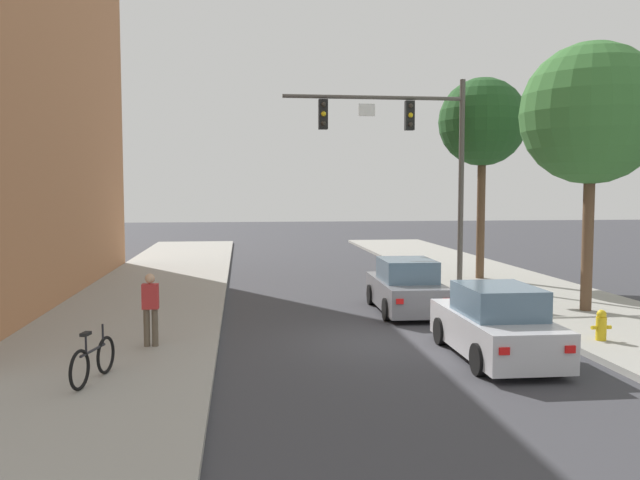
{
  "coord_description": "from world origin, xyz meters",
  "views": [
    {
      "loc": [
        -3.46,
        -15.14,
        3.65
      ],
      "look_at": [
        -0.87,
        6.23,
        2.0
      ],
      "focal_mm": 36.84,
      "sensor_mm": 36.0,
      "label": 1
    }
  ],
  "objects_px": {
    "car_following_silver": "(496,325)",
    "street_tree_second": "(483,123)",
    "bicycle_leaning": "(93,361)",
    "traffic_signal_mast": "(412,143)",
    "pedestrian_sidewalk_left_walker": "(151,306)",
    "street_tree_nearest": "(592,114)",
    "fire_hydrant": "(601,325)",
    "car_lead_grey": "(406,288)"
  },
  "relations": [
    {
      "from": "pedestrian_sidewalk_left_walker",
      "to": "fire_hydrant",
      "type": "bearing_deg",
      "value": -3.65
    },
    {
      "from": "car_following_silver",
      "to": "street_tree_nearest",
      "type": "height_order",
      "value": "street_tree_nearest"
    },
    {
      "from": "street_tree_nearest",
      "to": "car_following_silver",
      "type": "bearing_deg",
      "value": -135.9
    },
    {
      "from": "pedestrian_sidewalk_left_walker",
      "to": "street_tree_second",
      "type": "bearing_deg",
      "value": 41.44
    },
    {
      "from": "car_following_silver",
      "to": "bicycle_leaning",
      "type": "xyz_separation_m",
      "value": [
        -8.17,
        -1.3,
        -0.18
      ]
    },
    {
      "from": "traffic_signal_mast",
      "to": "pedestrian_sidewalk_left_walker",
      "type": "distance_m",
      "value": 12.59
    },
    {
      "from": "car_lead_grey",
      "to": "street_tree_nearest",
      "type": "relative_size",
      "value": 0.56
    },
    {
      "from": "traffic_signal_mast",
      "to": "bicycle_leaning",
      "type": "distance_m",
      "value": 15.08
    },
    {
      "from": "fire_hydrant",
      "to": "street_tree_second",
      "type": "distance_m",
      "value": 12.24
    },
    {
      "from": "street_tree_nearest",
      "to": "pedestrian_sidewalk_left_walker",
      "type": "bearing_deg",
      "value": -165.98
    },
    {
      "from": "traffic_signal_mast",
      "to": "street_tree_nearest",
      "type": "xyz_separation_m",
      "value": [
        3.77,
        -5.56,
        0.45
      ]
    },
    {
      "from": "fire_hydrant",
      "to": "street_tree_nearest",
      "type": "distance_m",
      "value": 6.63
    },
    {
      "from": "traffic_signal_mast",
      "to": "fire_hydrant",
      "type": "distance_m",
      "value": 10.62
    },
    {
      "from": "bicycle_leaning",
      "to": "fire_hydrant",
      "type": "xyz_separation_m",
      "value": [
        11.02,
        1.99,
        -0.03
      ]
    },
    {
      "from": "bicycle_leaning",
      "to": "street_tree_second",
      "type": "xyz_separation_m",
      "value": [
        12.12,
        12.75,
        5.71
      ]
    },
    {
      "from": "traffic_signal_mast",
      "to": "street_tree_second",
      "type": "relative_size",
      "value": 0.95
    },
    {
      "from": "car_lead_grey",
      "to": "pedestrian_sidewalk_left_walker",
      "type": "xyz_separation_m",
      "value": [
        -6.91,
        -4.15,
        0.34
      ]
    },
    {
      "from": "traffic_signal_mast",
      "to": "bicycle_leaning",
      "type": "bearing_deg",
      "value": -128.41
    },
    {
      "from": "traffic_signal_mast",
      "to": "pedestrian_sidewalk_left_walker",
      "type": "bearing_deg",
      "value": -133.8
    },
    {
      "from": "car_following_silver",
      "to": "street_tree_second",
      "type": "height_order",
      "value": "street_tree_second"
    },
    {
      "from": "car_following_silver",
      "to": "bicycle_leaning",
      "type": "bearing_deg",
      "value": -170.97
    },
    {
      "from": "pedestrian_sidewalk_left_walker",
      "to": "street_tree_second",
      "type": "xyz_separation_m",
      "value": [
        11.43,
        10.09,
        5.19
      ]
    },
    {
      "from": "traffic_signal_mast",
      "to": "pedestrian_sidewalk_left_walker",
      "type": "xyz_separation_m",
      "value": [
        -8.2,
        -8.55,
        -4.28
      ]
    },
    {
      "from": "car_lead_grey",
      "to": "street_tree_nearest",
      "type": "xyz_separation_m",
      "value": [
        5.06,
        -1.17,
        5.07
      ]
    },
    {
      "from": "traffic_signal_mast",
      "to": "street_tree_nearest",
      "type": "relative_size",
      "value": 0.98
    },
    {
      "from": "fire_hydrant",
      "to": "bicycle_leaning",
      "type": "bearing_deg",
      "value": -169.75
    },
    {
      "from": "traffic_signal_mast",
      "to": "car_lead_grey",
      "type": "bearing_deg",
      "value": -106.36
    },
    {
      "from": "car_following_silver",
      "to": "street_tree_second",
      "type": "bearing_deg",
      "value": 70.98
    },
    {
      "from": "car_lead_grey",
      "to": "bicycle_leaning",
      "type": "bearing_deg",
      "value": -138.12
    },
    {
      "from": "car_following_silver",
      "to": "bicycle_leaning",
      "type": "height_order",
      "value": "car_following_silver"
    },
    {
      "from": "pedestrian_sidewalk_left_walker",
      "to": "street_tree_second",
      "type": "relative_size",
      "value": 0.21
    },
    {
      "from": "traffic_signal_mast",
      "to": "pedestrian_sidewalk_left_walker",
      "type": "height_order",
      "value": "traffic_signal_mast"
    },
    {
      "from": "pedestrian_sidewalk_left_walker",
      "to": "car_lead_grey",
      "type": "bearing_deg",
      "value": 31.03
    },
    {
      "from": "fire_hydrant",
      "to": "street_tree_nearest",
      "type": "height_order",
      "value": "street_tree_nearest"
    },
    {
      "from": "car_following_silver",
      "to": "fire_hydrant",
      "type": "relative_size",
      "value": 5.92
    },
    {
      "from": "traffic_signal_mast",
      "to": "car_following_silver",
      "type": "height_order",
      "value": "traffic_signal_mast"
    },
    {
      "from": "pedestrian_sidewalk_left_walker",
      "to": "bicycle_leaning",
      "type": "relative_size",
      "value": 0.94
    },
    {
      "from": "car_lead_grey",
      "to": "fire_hydrant",
      "type": "xyz_separation_m",
      "value": [
        3.43,
        -4.81,
        -0.22
      ]
    },
    {
      "from": "car_following_silver",
      "to": "street_tree_nearest",
      "type": "bearing_deg",
      "value": 44.1
    },
    {
      "from": "car_lead_grey",
      "to": "pedestrian_sidewalk_left_walker",
      "type": "height_order",
      "value": "pedestrian_sidewalk_left_walker"
    },
    {
      "from": "pedestrian_sidewalk_left_walker",
      "to": "bicycle_leaning",
      "type": "xyz_separation_m",
      "value": [
        -0.68,
        -2.65,
        -0.52
      ]
    },
    {
      "from": "traffic_signal_mast",
      "to": "street_tree_nearest",
      "type": "distance_m",
      "value": 6.73
    }
  ]
}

